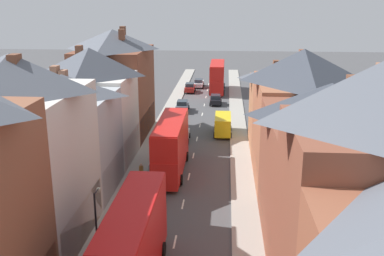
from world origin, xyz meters
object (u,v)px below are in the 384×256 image
Objects in this scene: delivery_van at (223,124)px; pedestrian_mid_left at (122,209)px; car_mid_black at (182,134)px; car_parked_left_b at (182,106)px; pedestrian_mid_right at (141,171)px; car_near_silver at (190,88)px; double_decker_bus_mid_street at (171,145)px; double_decker_bus_far_approaching at (217,77)px; car_near_blue at (216,100)px; car_mid_white at (160,160)px; street_lamp at (97,227)px; car_parked_right_a at (199,83)px; double_decker_bus_lead at (133,244)px.

pedestrian_mid_left is at bearing -107.68° from delivery_van.
car_mid_black is 0.95× the size of car_parked_left_b.
pedestrian_mid_right is at bearing -101.46° from car_mid_black.
car_near_silver is 0.96× the size of car_parked_left_b.
delivery_van is (4.91, 13.19, -1.48)m from double_decker_bus_mid_street.
car_near_blue is at bearing -89.95° from double_decker_bus_far_approaching.
pedestrian_mid_right reaches higher than car_mid_white.
car_near_silver is 14.17m from car_parked_left_b.
street_lamp reaches higher than pedestrian_mid_right.
car_mid_black is 5.78m from delivery_van.
car_near_silver is (-4.90, 9.32, 0.04)m from car_near_blue.
car_parked_right_a is at bearing 86.13° from car_parked_left_b.
double_decker_bus_mid_street is 2.80× the size of car_near_blue.
street_lamp reaches higher than car_mid_black.
double_decker_bus_lead is 2.80× the size of car_near_blue.
car_near_silver is 37.64m from car_mid_white.
car_near_silver is at bearing 103.58° from delivery_van.
street_lamp is (-2.44, 1.13, 0.43)m from double_decker_bus_lead.
pedestrian_mid_left reaches higher than car_mid_black.
car_mid_black is 2.42× the size of pedestrian_mid_left.
car_near_silver is 0.75× the size of delivery_van.
double_decker_bus_lead is at bearing -86.19° from car_mid_white.
double_decker_bus_lead is 2.36× the size of car_parked_right_a.
car_mid_black is (-3.60, -19.37, 0.01)m from car_near_blue.
car_mid_white is 18.47m from street_lamp.
double_decker_bus_mid_street reaches higher than pedestrian_mid_left.
car_mid_black is (-3.59, -29.49, -2.00)m from double_decker_bus_far_approaching.
double_decker_bus_mid_street is 17.23m from street_lamp.
car_near_silver is 41.26m from pedestrian_mid_right.
car_parked_left_b is at bearing -93.87° from car_parked_right_a.
car_parked_left_b is (-4.90, -4.85, 0.04)m from car_near_blue.
pedestrian_mid_right is (0.02, 7.86, 0.00)m from pedestrian_mid_left.
car_near_blue is at bearing 83.03° from double_decker_bus_mid_street.
car_parked_right_a is 0.88× the size of delivery_van.
delivery_van is (1.30, -16.35, 0.53)m from car_near_blue.
double_decker_bus_far_approaching is 2.76× the size of car_near_silver.
pedestrian_mid_left is (-2.56, 7.94, -1.78)m from double_decker_bus_lead.
car_parked_right_a is 61.05m from street_lamp.
double_decker_bus_lead is at bearing -98.89° from delivery_van.
double_decker_bus_lead is 31.79m from delivery_van.
street_lamp is (0.12, -6.81, 2.21)m from pedestrian_mid_left.
pedestrian_mid_left reaches higher than car_parked_right_a.
double_decker_bus_far_approaching is at bearing 9.22° from car_near_silver.
double_decker_bus_far_approaching is 2.80× the size of car_near_blue.
street_lamp is at bearing -89.64° from pedestrian_mid_right.
double_decker_bus_far_approaching is at bearing 92.83° from delivery_van.
car_mid_white is at bearing 86.40° from street_lamp.
car_parked_left_b is 0.92× the size of car_mid_white.
double_decker_bus_mid_street is at bearing 90.00° from double_decker_bus_lead.
car_near_blue is 14.80m from car_parked_right_a.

